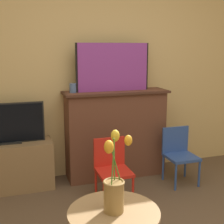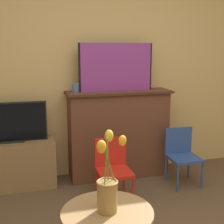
{
  "view_description": "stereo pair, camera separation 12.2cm",
  "coord_description": "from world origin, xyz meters",
  "px_view_note": "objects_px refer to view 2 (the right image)",
  "views": [
    {
      "loc": [
        -0.99,
        -1.42,
        1.5
      ],
      "look_at": [
        -0.13,
        1.2,
        0.93
      ],
      "focal_mm": 50.0,
      "sensor_mm": 36.0,
      "label": 1
    },
    {
      "loc": [
        -0.87,
        -1.46,
        1.5
      ],
      "look_at": [
        -0.13,
        1.2,
        0.93
      ],
      "focal_mm": 50.0,
      "sensor_mm": 36.0,
      "label": 2
    }
  ],
  "objects_px": {
    "chair_red": "(113,166)",
    "painting": "(116,67)",
    "vase_tulips": "(108,187)",
    "tv_monitor": "(8,123)",
    "chair_blue": "(182,153)"
  },
  "relations": [
    {
      "from": "painting",
      "to": "chair_red",
      "type": "relative_size",
      "value": 1.38
    },
    {
      "from": "painting",
      "to": "vase_tulips",
      "type": "height_order",
      "value": "painting"
    },
    {
      "from": "tv_monitor",
      "to": "painting",
      "type": "bearing_deg",
      "value": 1.25
    },
    {
      "from": "tv_monitor",
      "to": "vase_tulips",
      "type": "height_order",
      "value": "vase_tulips"
    },
    {
      "from": "painting",
      "to": "chair_red",
      "type": "bearing_deg",
      "value": -108.99
    },
    {
      "from": "vase_tulips",
      "to": "painting",
      "type": "bearing_deg",
      "value": 72.06
    },
    {
      "from": "painting",
      "to": "chair_red",
      "type": "distance_m",
      "value": 1.12
    },
    {
      "from": "painting",
      "to": "vase_tulips",
      "type": "xyz_separation_m",
      "value": [
        -0.53,
        -1.63,
        -0.64
      ]
    },
    {
      "from": "chair_red",
      "to": "vase_tulips",
      "type": "bearing_deg",
      "value": -107.35
    },
    {
      "from": "chair_red",
      "to": "chair_blue",
      "type": "bearing_deg",
      "value": 11.61
    },
    {
      "from": "painting",
      "to": "tv_monitor",
      "type": "bearing_deg",
      "value": -178.75
    },
    {
      "from": "chair_red",
      "to": "painting",
      "type": "bearing_deg",
      "value": 71.01
    },
    {
      "from": "chair_blue",
      "to": "tv_monitor",
      "type": "bearing_deg",
      "value": 168.23
    },
    {
      "from": "chair_red",
      "to": "vase_tulips",
      "type": "height_order",
      "value": "vase_tulips"
    },
    {
      "from": "painting",
      "to": "vase_tulips",
      "type": "distance_m",
      "value": 1.83
    }
  ]
}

